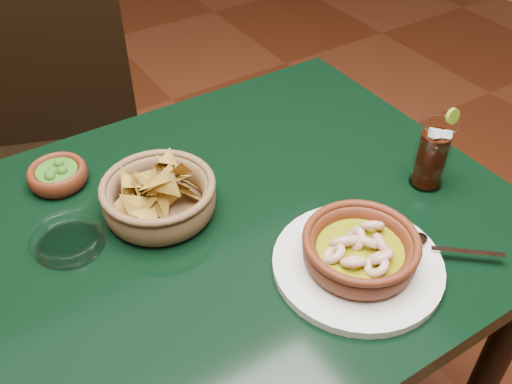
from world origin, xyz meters
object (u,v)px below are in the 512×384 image
dining_table (185,279)px  dining_chair (67,151)px  shrimp_plate (360,254)px  cola_drink (432,155)px  chip_basket (159,196)px

dining_table → dining_chair: bearing=91.5°
dining_chair → shrimp_plate: dining_chair is taller
cola_drink → dining_table: bearing=166.3°
dining_chair → shrimp_plate: size_ratio=2.63×
dining_table → dining_chair: (-0.02, 0.70, -0.15)m
cola_drink → chip_basket: bearing=156.9°
shrimp_plate → cola_drink: bearing=21.0°
dining_table → dining_chair: size_ratio=1.31×
shrimp_plate → chip_basket: bearing=125.9°
dining_table → chip_basket: (0.00, 0.08, 0.14)m
dining_chair → dining_table: bearing=-88.5°
dining_table → cola_drink: size_ratio=7.69×
dining_chair → cola_drink: dining_chair is taller
chip_basket → cola_drink: 0.50m
dining_chair → chip_basket: bearing=-88.1°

